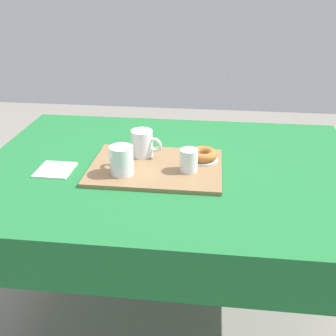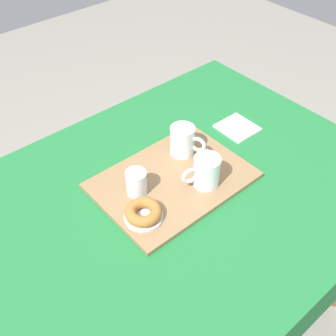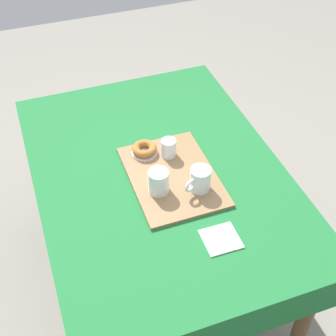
# 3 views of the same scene
# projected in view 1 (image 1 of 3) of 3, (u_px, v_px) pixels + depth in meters

# --- Properties ---
(ground_plane) EXTENTS (6.00, 6.00, 0.00)m
(ground_plane) POSITION_uv_depth(u_px,v_px,m) (170.00, 316.00, 1.79)
(ground_plane) COLOR gray
(dining_table) EXTENTS (1.39, 0.99, 0.75)m
(dining_table) POSITION_uv_depth(u_px,v_px,m) (171.00, 187.00, 1.50)
(dining_table) COLOR #1E6B33
(dining_table) RESTS_ON ground
(serving_tray) EXTENTS (0.47, 0.34, 0.01)m
(serving_tray) POSITION_uv_depth(u_px,v_px,m) (156.00, 167.00, 1.42)
(serving_tray) COLOR olive
(serving_tray) RESTS_ON dining_table
(tea_mug_left) EXTENTS (0.12, 0.08, 0.10)m
(tea_mug_left) POSITION_uv_depth(u_px,v_px,m) (142.00, 144.00, 1.47)
(tea_mug_left) COLOR white
(tea_mug_left) RESTS_ON serving_tray
(tea_mug_right) EXTENTS (0.08, 0.12, 0.10)m
(tea_mug_right) POSITION_uv_depth(u_px,v_px,m) (122.00, 161.00, 1.34)
(tea_mug_right) COLOR white
(tea_mug_right) RESTS_ON serving_tray
(water_glass_near) EXTENTS (0.06, 0.06, 0.08)m
(water_glass_near) POSITION_uv_depth(u_px,v_px,m) (189.00, 161.00, 1.37)
(water_glass_near) COLOR white
(water_glass_near) RESTS_ON serving_tray
(donut_plate_left) EXTENTS (0.11, 0.11, 0.01)m
(donut_plate_left) POSITION_uv_depth(u_px,v_px,m) (203.00, 159.00, 1.46)
(donut_plate_left) COLOR silver
(donut_plate_left) RESTS_ON serving_tray
(sugar_donut_left) EXTENTS (0.10, 0.10, 0.03)m
(sugar_donut_left) POSITION_uv_depth(u_px,v_px,m) (203.00, 154.00, 1.45)
(sugar_donut_left) COLOR #A3662D
(sugar_donut_left) RESTS_ON donut_plate_left
(paper_napkin) EXTENTS (0.12, 0.13, 0.01)m
(paper_napkin) POSITION_uv_depth(u_px,v_px,m) (55.00, 170.00, 1.41)
(paper_napkin) COLOR white
(paper_napkin) RESTS_ON dining_table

